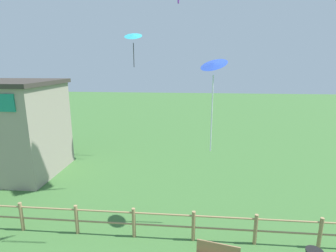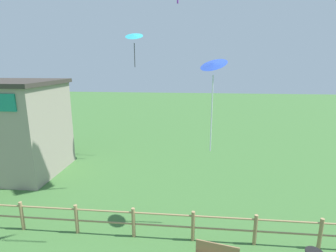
{
  "view_description": "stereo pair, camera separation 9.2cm",
  "coord_description": "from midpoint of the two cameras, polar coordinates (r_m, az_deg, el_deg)",
  "views": [
    {
      "loc": [
        1.01,
        -1.35,
        6.72
      ],
      "look_at": [
        0.0,
        9.62,
        4.08
      ],
      "focal_mm": 28.0,
      "sensor_mm": 36.0,
      "label": 1
    },
    {
      "loc": [
        1.1,
        -1.34,
        6.72
      ],
      "look_at": [
        0.0,
        9.62,
        4.08
      ],
      "focal_mm": 28.0,
      "sensor_mm": 36.0,
      "label": 2
    }
  ],
  "objects": [
    {
      "name": "wooden_fence",
      "position": [
        10.85,
        -0.86,
        -20.23
      ],
      "size": [
        16.5,
        0.14,
        1.24
      ],
      "color": "#9E7F56",
      "rests_on": "ground_plane"
    },
    {
      "name": "seaside_building",
      "position": [
        19.11,
        -32.54,
        -0.23
      ],
      "size": [
        7.27,
        5.02,
        5.75
      ],
      "color": "gray",
      "rests_on": "ground_plane"
    },
    {
      "name": "kite_cyan_delta",
      "position": [
        17.82,
        -7.25,
        18.83
      ],
      "size": [
        1.17,
        1.11,
        2.25
      ],
      "color": "#2DB2C6"
    },
    {
      "name": "kite_blue_delta",
      "position": [
        10.1,
        10.12,
        12.25
      ],
      "size": [
        1.39,
        1.38,
        3.64
      ],
      "color": "blue"
    }
  ]
}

